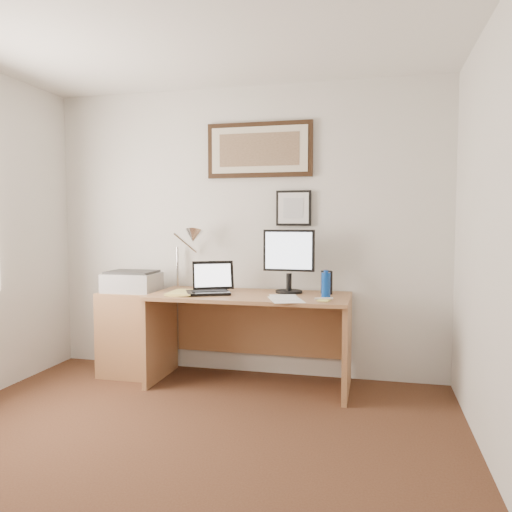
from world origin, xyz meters
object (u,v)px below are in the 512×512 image
(desk, at_px, (252,321))
(water_bottle, at_px, (326,285))
(printer, at_px, (132,281))
(side_cabinet, at_px, (132,333))
(book, at_px, (171,292))
(lcd_monitor, at_px, (289,258))
(laptop, at_px, (210,286))

(desk, bearing_deg, water_bottle, -11.90)
(printer, bearing_deg, side_cabinet, -170.54)
(water_bottle, bearing_deg, side_cabinet, 176.79)
(water_bottle, bearing_deg, desk, 168.10)
(side_cabinet, height_order, book, book)
(book, xyz_separation_m, lcd_monitor, (0.92, 0.27, 0.28))
(book, xyz_separation_m, desk, (0.63, 0.21, -0.25))
(water_bottle, relative_size, book, 0.66)
(side_cabinet, distance_m, laptop, 0.87)
(printer, bearing_deg, desk, 1.84)
(desk, bearing_deg, book, -161.32)
(book, bearing_deg, laptop, 17.61)
(desk, relative_size, lcd_monitor, 3.08)
(side_cabinet, relative_size, desk, 0.46)
(book, relative_size, laptop, 0.69)
(desk, height_order, printer, printer)
(desk, bearing_deg, printer, -178.16)
(desk, relative_size, laptop, 3.78)
(desk, distance_m, laptop, 0.45)
(lcd_monitor, distance_m, printer, 1.38)
(book, bearing_deg, side_cabinet, 158.15)
(side_cabinet, height_order, printer, printer)
(water_bottle, xyz_separation_m, laptop, (-0.94, 0.01, -0.04))
(laptop, bearing_deg, printer, 173.61)
(lcd_monitor, bearing_deg, side_cabinet, -176.08)
(lcd_monitor, bearing_deg, book, -163.66)
(desk, bearing_deg, laptop, -160.35)
(laptop, bearing_deg, book, -162.39)
(desk, relative_size, printer, 3.64)
(water_bottle, bearing_deg, laptop, 179.20)
(water_bottle, relative_size, desk, 0.12)
(laptop, height_order, lcd_monitor, lcd_monitor)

